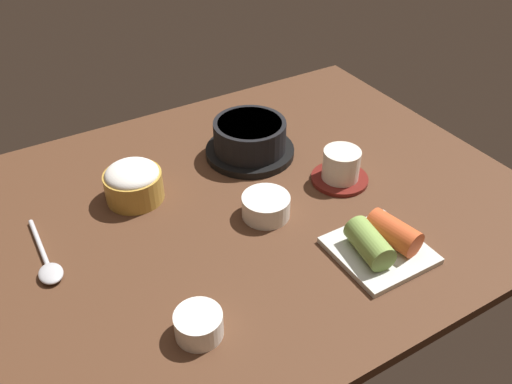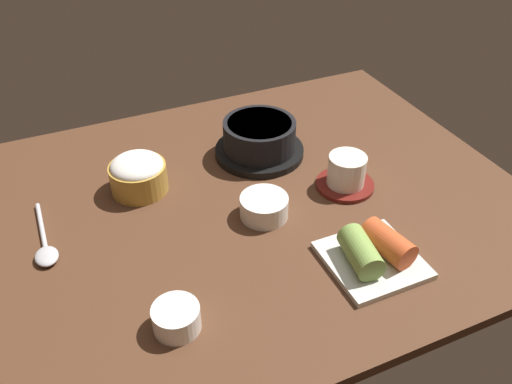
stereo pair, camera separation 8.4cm
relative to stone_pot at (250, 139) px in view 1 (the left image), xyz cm
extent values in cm
cube|color=#4C2D1C|center=(-9.27, -12.71, -4.56)|extent=(100.00, 76.00, 2.00)
cylinder|color=black|center=(0.00, 0.00, -2.84)|extent=(17.65, 17.65, 1.44)
cylinder|color=black|center=(0.00, 0.00, 0.81)|extent=(14.21, 14.21, 5.86)
cylinder|color=#D15619|center=(0.00, 0.00, 3.43)|extent=(12.51, 12.51, 0.60)
cylinder|color=#B78C38|center=(-24.71, -1.87, -0.94)|extent=(10.23, 10.23, 5.24)
ellipsoid|color=white|center=(-24.71, -1.87, 1.67)|extent=(9.41, 9.41, 3.58)
cylinder|color=maroon|center=(9.96, -16.23, -3.16)|extent=(10.67, 10.67, 0.80)
cylinder|color=silver|center=(9.96, -16.23, 0.09)|extent=(6.88, 6.88, 5.71)
cylinder|color=#C6D18C|center=(9.96, -16.23, 2.65)|extent=(5.85, 5.85, 0.40)
cylinder|color=white|center=(-7.14, -17.79, -1.64)|extent=(8.27, 8.27, 3.84)
cylinder|color=#B73323|center=(-7.14, -17.79, -0.02)|extent=(6.78, 6.78, 0.50)
cube|color=silver|center=(3.44, -34.82, -3.06)|extent=(13.97, 13.97, 1.00)
cylinder|color=#7A9E47|center=(1.00, -34.82, -0.38)|extent=(5.59, 8.94, 4.36)
cylinder|color=#C64C23|center=(5.89, -34.82, -0.38)|extent=(5.85, 9.04, 4.36)
cylinder|color=white|center=(-27.79, -34.45, -1.72)|extent=(6.60, 6.60, 3.69)
cylinder|color=brown|center=(-27.79, -34.45, -0.18)|extent=(5.41, 5.41, 0.50)
cylinder|color=#B7B7BC|center=(-42.43, -6.64, -3.16)|extent=(0.83, 14.27, 0.80)
ellipsoid|color=#B7B7BC|center=(-42.45, -13.77, -2.84)|extent=(3.60, 4.68, 1.26)
camera|label=1|loc=(-44.21, -77.24, 55.33)|focal=37.28mm
camera|label=2|loc=(-36.77, -81.08, 55.33)|focal=37.28mm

